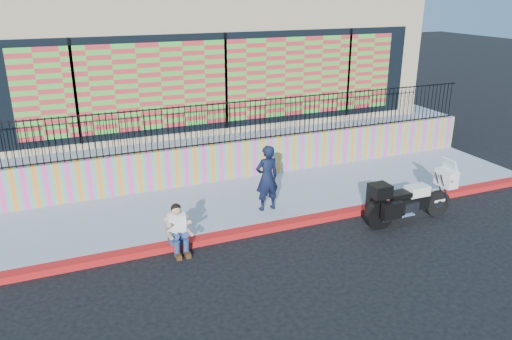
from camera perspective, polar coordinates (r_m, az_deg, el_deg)
ground at (r=12.12m, az=3.32°, el=-6.56°), size 90.00×90.00×0.00m
red_curb at (r=12.08m, az=3.33°, el=-6.24°), size 16.00×0.30×0.15m
sidewalk at (r=13.45m, az=0.28°, el=-3.38°), size 16.00×3.00×0.15m
mural_wall at (r=14.61m, az=-2.15°, el=1.18°), size 16.00×0.20×1.10m
metal_fence at (r=14.28m, az=-2.21°, el=5.55°), size 15.80×0.04×1.20m
elevated_platform at (r=19.30m, az=-7.49°, el=5.48°), size 16.00×10.00×1.25m
storefront_building at (r=18.61m, az=-7.68°, el=13.16°), size 14.00×8.06×4.00m
police_motorcycle at (r=12.66m, az=17.05°, el=-3.12°), size 2.42×0.80×1.51m
police_officer at (r=12.37m, az=1.26°, el=-0.92°), size 0.64×0.44×1.69m
seated_man at (r=10.96m, az=-8.81°, el=-7.16°), size 0.54×0.71×1.06m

